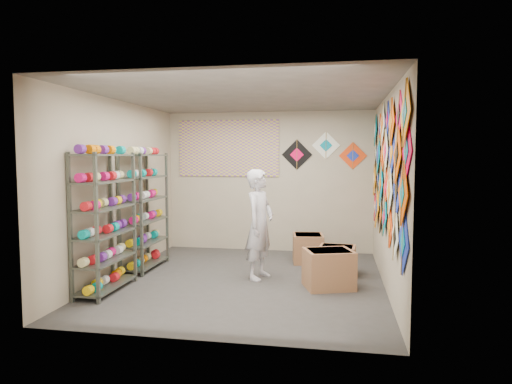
% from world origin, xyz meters
% --- Properties ---
extents(ground, '(4.50, 4.50, 0.00)m').
position_xyz_m(ground, '(0.00, 0.00, 0.00)').
color(ground, '#34302D').
extents(room_walls, '(4.50, 4.50, 4.50)m').
position_xyz_m(room_walls, '(0.00, 0.00, 1.64)').
color(room_walls, tan).
rests_on(room_walls, ground).
extents(shelf_rack_front, '(0.40, 1.10, 1.90)m').
position_xyz_m(shelf_rack_front, '(-1.78, -0.85, 0.95)').
color(shelf_rack_front, '#4C5147').
rests_on(shelf_rack_front, ground).
extents(shelf_rack_back, '(0.40, 1.10, 1.90)m').
position_xyz_m(shelf_rack_back, '(-1.78, 0.45, 0.95)').
color(shelf_rack_back, '#4C5147').
rests_on(shelf_rack_back, ground).
extents(string_spools, '(0.12, 2.36, 0.12)m').
position_xyz_m(string_spools, '(-1.78, -0.20, 1.05)').
color(string_spools, '#E40F6D').
rests_on(string_spools, ground).
extents(kite_wall_display, '(0.06, 4.30, 2.00)m').
position_xyz_m(kite_wall_display, '(1.98, -0.09, 1.65)').
color(kite_wall_display, '#182FAC').
rests_on(kite_wall_display, room_walls).
extents(back_wall_kites, '(1.60, 0.02, 0.73)m').
position_xyz_m(back_wall_kites, '(1.04, 2.24, 1.92)').
color(back_wall_kites, black).
rests_on(back_wall_kites, room_walls).
extents(poster, '(2.00, 0.01, 1.10)m').
position_xyz_m(poster, '(-0.80, 2.23, 2.00)').
color(poster, '#7B4494').
rests_on(poster, room_walls).
extents(shopkeeper, '(0.82, 0.72, 1.65)m').
position_xyz_m(shopkeeper, '(0.18, 0.17, 0.82)').
color(shopkeeper, beige).
rests_on(shopkeeper, ground).
extents(carton_a, '(0.78, 0.71, 0.54)m').
position_xyz_m(carton_a, '(1.22, -0.16, 0.27)').
color(carton_a, '#90613E').
rests_on(carton_a, ground).
extents(carton_b, '(0.58, 0.49, 0.45)m').
position_xyz_m(carton_b, '(1.33, 0.60, 0.22)').
color(carton_b, '#90613E').
rests_on(carton_b, ground).
extents(carton_c, '(0.58, 0.62, 0.49)m').
position_xyz_m(carton_c, '(0.83, 1.35, 0.25)').
color(carton_c, '#90613E').
rests_on(carton_c, ground).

